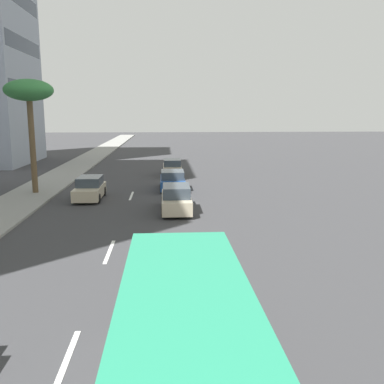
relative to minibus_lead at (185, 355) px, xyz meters
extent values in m
plane|color=#38383A|center=(28.03, 2.81, -1.67)|extent=(198.00, 198.00, 0.00)
cube|color=gray|center=(28.03, 10.19, -1.59)|extent=(162.00, 3.74, 0.15)
cube|color=silver|center=(2.49, 2.81, -1.66)|extent=(3.20, 0.16, 0.01)
cube|color=silver|center=(11.08, 2.81, -1.66)|extent=(3.20, 0.16, 0.01)
cube|color=silver|center=(23.88, 2.81, -1.66)|extent=(3.20, 0.16, 0.01)
cube|color=silver|center=(0.00, 0.00, -0.26)|extent=(6.51, 2.28, 2.36)
cube|color=#268C66|center=(0.00, 0.00, 1.15)|extent=(6.51, 2.28, 0.45)
cube|color=#28333D|center=(0.00, 0.00, 0.19)|extent=(6.52, 2.28, 0.79)
cylinder|color=black|center=(1.89, 1.08, -1.25)|extent=(0.84, 0.26, 0.84)
cylinder|color=black|center=(1.89, -1.08, -1.25)|extent=(0.84, 0.26, 0.84)
cube|color=beige|center=(34.32, -0.38, -1.11)|extent=(4.61, 1.74, 0.77)
cube|color=#38424C|center=(34.09, -0.38, -0.41)|extent=(2.53, 1.60, 0.63)
cylinder|color=black|center=(35.75, 0.42, -1.35)|extent=(0.64, 0.22, 0.64)
cylinder|color=black|center=(35.75, -1.18, -1.35)|extent=(0.64, 0.22, 0.64)
cylinder|color=black|center=(32.89, 0.42, -1.35)|extent=(0.64, 0.22, 0.64)
cylinder|color=black|center=(32.89, -1.18, -1.35)|extent=(0.64, 0.22, 0.64)
cube|color=#1E478C|center=(26.32, -0.26, -1.12)|extent=(4.33, 1.90, 0.74)
cube|color=#38424C|center=(26.10, -0.26, -0.44)|extent=(2.38, 1.74, 0.61)
cylinder|color=black|center=(27.66, 0.62, -1.35)|extent=(0.64, 0.22, 0.64)
cylinder|color=black|center=(27.66, -1.13, -1.35)|extent=(0.64, 0.22, 0.64)
cylinder|color=black|center=(24.98, 0.62, -1.35)|extent=(0.64, 0.22, 0.64)
cylinder|color=black|center=(24.98, -1.13, -1.35)|extent=(0.64, 0.22, 0.64)
cube|color=beige|center=(18.78, -0.34, -1.09)|extent=(4.74, 1.76, 0.81)
cube|color=#38424C|center=(18.54, -0.34, -0.36)|extent=(2.61, 1.62, 0.66)
cylinder|color=black|center=(20.25, 0.47, -1.35)|extent=(0.64, 0.22, 0.64)
cylinder|color=black|center=(20.25, -1.15, -1.35)|extent=(0.64, 0.22, 0.64)
cylinder|color=black|center=(17.31, 0.47, -1.35)|extent=(0.64, 0.22, 0.64)
cylinder|color=black|center=(17.31, -1.15, -1.35)|extent=(0.64, 0.22, 0.64)
cube|color=beige|center=(22.81, 5.62, -1.11)|extent=(4.30, 1.73, 0.77)
cube|color=#38424C|center=(23.03, 5.62, -0.40)|extent=(2.36, 1.59, 0.63)
cylinder|color=black|center=(21.48, 4.82, -1.35)|extent=(0.64, 0.22, 0.64)
cylinder|color=black|center=(21.48, 6.41, -1.35)|extent=(0.64, 0.22, 0.64)
cylinder|color=black|center=(24.14, 4.82, -1.35)|extent=(0.64, 0.22, 0.64)
cylinder|color=black|center=(24.14, 6.41, -1.35)|extent=(0.64, 0.22, 0.64)
cylinder|color=brown|center=(24.96, 9.99, 1.94)|extent=(0.42, 0.42, 6.91)
ellipsoid|color=#388442|center=(24.96, 9.99, 5.91)|extent=(3.45, 3.45, 1.55)
cube|color=#2D3847|center=(45.50, 16.39, 7.00)|extent=(12.26, 0.08, 1.72)
cube|color=#2D3847|center=(45.50, 16.39, 11.96)|extent=(12.26, 0.08, 1.72)
camera|label=1|loc=(-7.11, 0.33, 4.34)|focal=40.10mm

